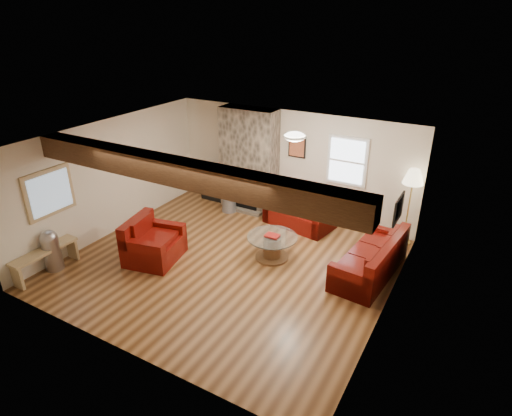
{
  "coord_description": "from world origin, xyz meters",
  "views": [
    {
      "loc": [
        4.0,
        -5.98,
        4.54
      ],
      "look_at": [
        0.38,
        0.4,
        1.13
      ],
      "focal_mm": 30.0,
      "sensor_mm": 36.0,
      "label": 1
    }
  ],
  "objects_px": {
    "coffee_table": "(272,247)",
    "tv_cabinet": "(220,191)",
    "sofa_three": "(370,256)",
    "television": "(220,175)",
    "armchair_red": "(154,240)",
    "floor_lamp": "(413,181)",
    "loveseat": "(300,209)"
  },
  "relations": [
    {
      "from": "coffee_table",
      "to": "tv_cabinet",
      "type": "relative_size",
      "value": 1.05
    },
    {
      "from": "sofa_three",
      "to": "television",
      "type": "relative_size",
      "value": 2.57
    },
    {
      "from": "armchair_red",
      "to": "floor_lamp",
      "type": "distance_m",
      "value": 5.31
    },
    {
      "from": "loveseat",
      "to": "floor_lamp",
      "type": "height_order",
      "value": "floor_lamp"
    },
    {
      "from": "sofa_three",
      "to": "loveseat",
      "type": "distance_m",
      "value": 2.32
    },
    {
      "from": "sofa_three",
      "to": "loveseat",
      "type": "relative_size",
      "value": 1.3
    },
    {
      "from": "loveseat",
      "to": "television",
      "type": "bearing_deg",
      "value": -177.36
    },
    {
      "from": "coffee_table",
      "to": "armchair_red",
      "type": "bearing_deg",
      "value": -149.69
    },
    {
      "from": "sofa_three",
      "to": "coffee_table",
      "type": "height_order",
      "value": "sofa_three"
    },
    {
      "from": "armchair_red",
      "to": "tv_cabinet",
      "type": "xyz_separation_m",
      "value": [
        -0.52,
        3.1,
        -0.19
      ]
    },
    {
      "from": "armchair_red",
      "to": "tv_cabinet",
      "type": "distance_m",
      "value": 3.15
    },
    {
      "from": "loveseat",
      "to": "television",
      "type": "height_order",
      "value": "television"
    },
    {
      "from": "floor_lamp",
      "to": "television",
      "type": "bearing_deg",
      "value": -179.76
    },
    {
      "from": "television",
      "to": "floor_lamp",
      "type": "height_order",
      "value": "floor_lamp"
    },
    {
      "from": "loveseat",
      "to": "television",
      "type": "distance_m",
      "value": 2.44
    },
    {
      "from": "sofa_three",
      "to": "tv_cabinet",
      "type": "relative_size",
      "value": 2.06
    },
    {
      "from": "loveseat",
      "to": "tv_cabinet",
      "type": "bearing_deg",
      "value": -177.36
    },
    {
      "from": "sofa_three",
      "to": "loveseat",
      "type": "height_order",
      "value": "loveseat"
    },
    {
      "from": "sofa_three",
      "to": "coffee_table",
      "type": "relative_size",
      "value": 1.97
    },
    {
      "from": "tv_cabinet",
      "to": "sofa_three",
      "type": "bearing_deg",
      "value": -19.17
    },
    {
      "from": "coffee_table",
      "to": "floor_lamp",
      "type": "xyz_separation_m",
      "value": [
        2.16,
        1.94,
        1.17
      ]
    },
    {
      "from": "tv_cabinet",
      "to": "floor_lamp",
      "type": "bearing_deg",
      "value": 0.24
    },
    {
      "from": "sofa_three",
      "to": "television",
      "type": "xyz_separation_m",
      "value": [
        -4.38,
        1.52,
        0.32
      ]
    },
    {
      "from": "armchair_red",
      "to": "coffee_table",
      "type": "relative_size",
      "value": 1.05
    },
    {
      "from": "tv_cabinet",
      "to": "floor_lamp",
      "type": "xyz_separation_m",
      "value": [
        4.69,
        0.02,
        1.18
      ]
    },
    {
      "from": "coffee_table",
      "to": "floor_lamp",
      "type": "distance_m",
      "value": 3.13
    },
    {
      "from": "sofa_three",
      "to": "tv_cabinet",
      "type": "distance_m",
      "value": 4.64
    },
    {
      "from": "sofa_three",
      "to": "coffee_table",
      "type": "bearing_deg",
      "value": -72.6
    },
    {
      "from": "sofa_three",
      "to": "armchair_red",
      "type": "distance_m",
      "value": 4.17
    },
    {
      "from": "armchair_red",
      "to": "tv_cabinet",
      "type": "height_order",
      "value": "armchair_red"
    },
    {
      "from": "coffee_table",
      "to": "tv_cabinet",
      "type": "distance_m",
      "value": 3.18
    },
    {
      "from": "television",
      "to": "floor_lamp",
      "type": "distance_m",
      "value": 4.75
    }
  ]
}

